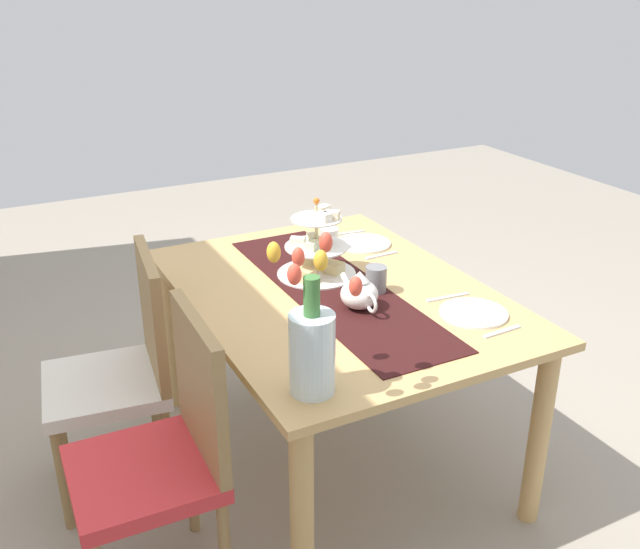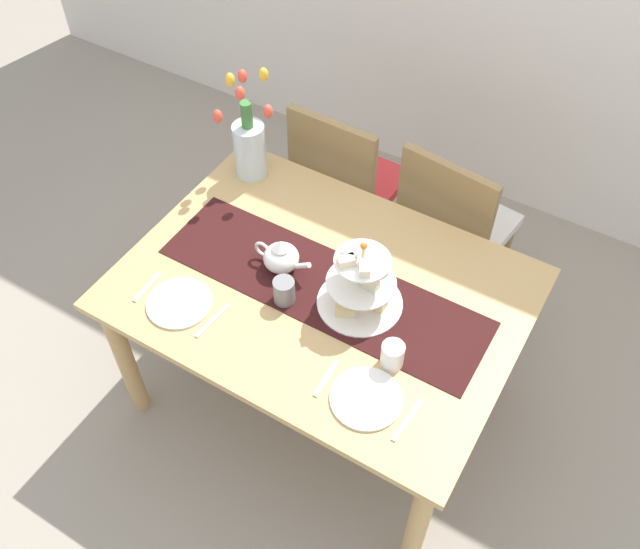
% 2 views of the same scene
% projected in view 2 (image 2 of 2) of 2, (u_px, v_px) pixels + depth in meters
% --- Properties ---
extents(ground_plane, '(8.00, 8.00, 0.00)m').
position_uv_depth(ground_plane, '(322.00, 392.00, 3.03)').
color(ground_plane, gray).
extents(dining_table, '(1.41, 1.03, 0.73)m').
position_uv_depth(dining_table, '(322.00, 304.00, 2.55)').
color(dining_table, tan).
rests_on(dining_table, ground_plane).
extents(chair_left, '(0.43, 0.43, 0.91)m').
position_uv_depth(chair_left, '(344.00, 181.00, 3.17)').
color(chair_left, olive).
rests_on(chair_left, ground_plane).
extents(chair_right, '(0.47, 0.47, 0.91)m').
position_uv_depth(chair_right, '(452.00, 224.00, 2.99)').
color(chair_right, olive).
rests_on(chair_right, ground_plane).
extents(table_runner, '(1.21, 0.34, 0.00)m').
position_uv_depth(table_runner, '(322.00, 286.00, 2.47)').
color(table_runner, black).
rests_on(table_runner, dining_table).
extents(tiered_cake_stand, '(0.30, 0.30, 0.30)m').
position_uv_depth(tiered_cake_stand, '(360.00, 285.00, 2.35)').
color(tiered_cake_stand, beige).
rests_on(tiered_cake_stand, table_runner).
extents(teapot, '(0.24, 0.13, 0.14)m').
position_uv_depth(teapot, '(281.00, 257.00, 2.49)').
color(teapot, white).
rests_on(teapot, table_runner).
extents(tulip_vase, '(0.22, 0.23, 0.45)m').
position_uv_depth(tulip_vase, '(249.00, 143.00, 2.75)').
color(tulip_vase, silver).
rests_on(tulip_vase, dining_table).
extents(dinner_plate_left, '(0.23, 0.23, 0.01)m').
position_uv_depth(dinner_plate_left, '(179.00, 303.00, 2.42)').
color(dinner_plate_left, white).
rests_on(dinner_plate_left, dining_table).
extents(fork_left, '(0.02, 0.15, 0.01)m').
position_uv_depth(fork_left, '(147.00, 287.00, 2.47)').
color(fork_left, silver).
rests_on(fork_left, dining_table).
extents(knife_left, '(0.03, 0.17, 0.01)m').
position_uv_depth(knife_left, '(213.00, 320.00, 2.37)').
color(knife_left, silver).
rests_on(knife_left, dining_table).
extents(dinner_plate_right, '(0.23, 0.23, 0.01)m').
position_uv_depth(dinner_plate_right, '(366.00, 398.00, 2.17)').
color(dinner_plate_right, white).
rests_on(dinner_plate_right, dining_table).
extents(fork_right, '(0.02, 0.15, 0.01)m').
position_uv_depth(fork_right, '(326.00, 378.00, 2.22)').
color(fork_right, silver).
rests_on(fork_right, dining_table).
extents(knife_right, '(0.03, 0.17, 0.01)m').
position_uv_depth(knife_right, '(408.00, 420.00, 2.13)').
color(knife_right, silver).
rests_on(knife_right, dining_table).
extents(mug_grey, '(0.08, 0.08, 0.09)m').
position_uv_depth(mug_grey, '(284.00, 291.00, 2.40)').
color(mug_grey, slate).
rests_on(mug_grey, table_runner).
extents(mug_white_text, '(0.08, 0.08, 0.09)m').
position_uv_depth(mug_white_text, '(392.00, 355.00, 2.23)').
color(mug_white_text, white).
rests_on(mug_white_text, dining_table).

